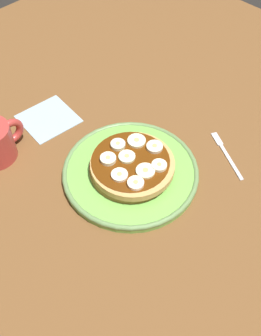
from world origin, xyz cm
name	(u,v)px	position (x,y,z in cm)	size (l,w,h in cm)	color
ground_plane	(130,180)	(0.00, 0.00, -1.50)	(140.00, 140.00, 3.00)	brown
plate	(130,172)	(0.00, 0.00, 0.93)	(26.17, 26.17, 1.72)	#72B74C
pancake_stack	(132,166)	(0.21, -0.27, 2.90)	(15.78, 16.21, 2.94)	olive
banana_slice_0	(126,158)	(-0.26, 0.95, 4.55)	(3.15, 3.15, 0.74)	#EFF4BE
banana_slice_1	(119,175)	(-3.98, -1.17, 4.58)	(3.07, 3.07, 0.79)	#F9E3BB
banana_slice_2	(144,172)	(-0.28, -3.80, 4.54)	(3.53, 3.53, 0.71)	#F8F0B9
banana_slice_3	(159,166)	(2.63, -4.76, 4.63)	(2.85, 2.85, 0.89)	#F6EDC3
banana_slice_4	(136,183)	(-3.29, -4.54, 4.64)	(3.00, 3.00, 0.91)	#FDE2C3
banana_slice_5	(137,141)	(4.14, 2.47, 4.56)	(3.54, 3.54, 0.76)	#EFEEBF
banana_slice_6	(118,145)	(0.87, 4.22, 4.68)	(2.85, 2.85, 0.99)	#ECE9BF
banana_slice_7	(155,147)	(5.41, -1.07, 4.62)	(3.14, 3.14, 0.88)	beige
banana_slice_8	(108,159)	(-2.92, 2.93, 4.71)	(2.99, 2.99, 1.07)	#F2EEC1
napkin	(48,118)	(-1.62, 23.61, 0.15)	(11.00, 11.00, 0.30)	#99B2BF
fork	(225,152)	(17.54, -9.64, 0.25)	(6.99, 11.93, 0.50)	silver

